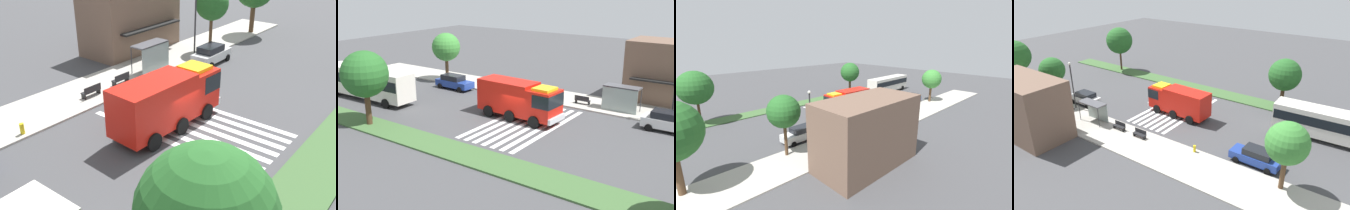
% 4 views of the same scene
% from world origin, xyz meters
% --- Properties ---
extents(ground_plane, '(120.00, 120.00, 0.00)m').
position_xyz_m(ground_plane, '(0.00, 0.00, 0.00)').
color(ground_plane, '#424244').
extents(sidewalk, '(60.00, 5.19, 0.14)m').
position_xyz_m(sidewalk, '(0.00, 9.39, 0.07)').
color(sidewalk, '#ADA89E').
rests_on(sidewalk, ground_plane).
extents(median_strip, '(60.00, 3.00, 0.14)m').
position_xyz_m(median_strip, '(0.00, -8.29, 0.07)').
color(median_strip, '#3D6033').
rests_on(median_strip, ground_plane).
extents(crosswalk, '(5.85, 12.22, 0.01)m').
position_xyz_m(crosswalk, '(0.98, 0.00, 0.01)').
color(crosswalk, silver).
rests_on(crosswalk, ground_plane).
extents(fire_truck, '(8.34, 3.10, 3.52)m').
position_xyz_m(fire_truck, '(-0.10, 0.98, 1.99)').
color(fire_truck, red).
rests_on(fire_truck, ground_plane).
extents(parked_car_west, '(4.82, 2.10, 1.69)m').
position_xyz_m(parked_car_west, '(-12.60, 5.59, 0.87)').
color(parked_car_west, navy).
rests_on(parked_car_west, ground_plane).
extents(parked_car_mid, '(4.50, 2.06, 1.75)m').
position_xyz_m(parked_car_mid, '(12.09, 5.59, 0.90)').
color(parked_car_mid, silver).
rests_on(parked_car_mid, ground_plane).
extents(transit_bus, '(12.07, 3.14, 3.42)m').
position_xyz_m(transit_bus, '(-17.29, -3.06, 2.04)').
color(transit_bus, silver).
rests_on(transit_bus, ground_plane).
extents(bus_stop_shelter, '(3.50, 1.40, 2.46)m').
position_xyz_m(bus_stop_shelter, '(6.79, 8.28, 1.89)').
color(bus_stop_shelter, '#4C4C51').
rests_on(bus_stop_shelter, sidewalk).
extents(bench_near_shelter, '(1.60, 0.50, 0.90)m').
position_xyz_m(bench_near_shelter, '(2.79, 8.28, 0.59)').
color(bench_near_shelter, black).
rests_on(bench_near_shelter, sidewalk).
extents(bench_west_of_shelter, '(1.60, 0.50, 0.90)m').
position_xyz_m(bench_west_of_shelter, '(-0.33, 8.28, 0.59)').
color(bench_west_of_shelter, black).
rests_on(bench_west_of_shelter, sidewalk).
extents(sidewalk_tree_far_west, '(3.53, 3.53, 6.09)m').
position_xyz_m(sidewalk_tree_far_west, '(-15.77, 7.79, 4.43)').
color(sidewalk_tree_far_west, '#513823').
rests_on(sidewalk_tree_far_west, sidewalk).
extents(median_tree_far_west, '(4.10, 4.10, 6.62)m').
position_xyz_m(median_tree_far_west, '(-10.18, -8.29, 4.67)').
color(median_tree_far_west, '#47301E').
rests_on(median_tree_far_west, median_strip).
extents(fire_hydrant, '(0.28, 0.28, 0.70)m').
position_xyz_m(fire_hydrant, '(-6.80, 7.29, 0.49)').
color(fire_hydrant, gold).
rests_on(fire_hydrant, sidewalk).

